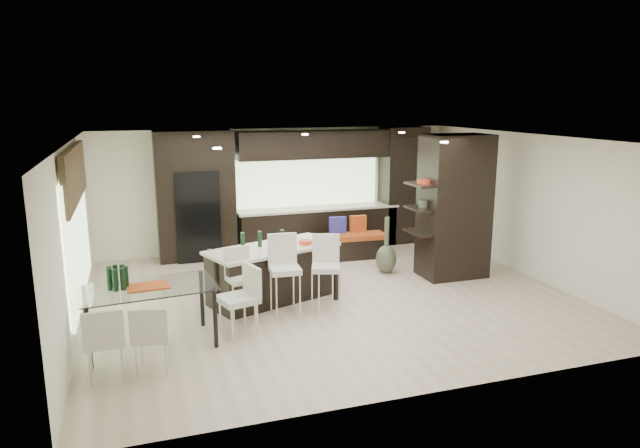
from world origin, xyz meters
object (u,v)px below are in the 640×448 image
object	(u,v)px
floor_vase	(386,245)
chair_far	(105,345)
stool_left	(242,292)
stool_mid	(285,284)
bench	(354,246)
chair_end	(238,304)
chair_near	(153,340)
stool_right	(326,281)
dining_table	(150,316)
kitchen_island	(273,273)

from	to	relation	value
floor_vase	chair_far	bearing A→B (deg)	-150.33
stool_left	stool_mid	world-z (taller)	stool_mid
bench	chair_end	distance (m)	4.50
chair_near	bench	bearing A→B (deg)	54.24
stool_mid	stool_right	world-z (taller)	stool_mid
dining_table	stool_mid	bearing A→B (deg)	8.04
kitchen_island	stool_left	xyz separation A→B (m)	(-0.67, -0.77, -0.00)
stool_left	stool_mid	distance (m)	0.68
stool_right	chair_far	world-z (taller)	stool_right
kitchen_island	chair_near	xyz separation A→B (m)	(-2.04, -2.10, -0.04)
dining_table	chair_near	distance (m)	0.80
stool_mid	floor_vase	distance (m)	2.90
chair_far	chair_end	size ratio (longest dim) A/B	0.93
kitchen_island	stool_right	distance (m)	1.04
bench	chair_end	bearing A→B (deg)	-130.06
chair_end	stool_left	bearing A→B (deg)	-32.33
bench	chair_near	distance (m)	5.92
stool_right	floor_vase	size ratio (longest dim) A/B	0.89
kitchen_island	bench	xyz separation A→B (m)	(2.26, 1.98, -0.20)
dining_table	chair_near	bearing A→B (deg)	-95.62
stool_right	chair_near	world-z (taller)	stool_right
stool_right	floor_vase	distance (m)	2.36
kitchen_island	chair_end	world-z (taller)	chair_end
stool_left	chair_end	world-z (taller)	chair_end
floor_vase	chair_near	world-z (taller)	floor_vase
chair_end	chair_far	bearing A→B (deg)	98.66
kitchen_island	chair_end	bearing A→B (deg)	-142.09
stool_left	chair_far	distance (m)	2.34
stool_mid	chair_end	size ratio (longest dim) A/B	1.12
dining_table	chair_far	bearing A→B (deg)	-129.87
stool_mid	stool_right	size ratio (longest dim) A/B	1.05
bench	chair_far	distance (m)	6.34
chair_near	chair_far	distance (m)	0.55
chair_near	stool_right	bearing A→B (deg)	36.48
kitchen_island	dining_table	world-z (taller)	kitchen_island
kitchen_island	floor_vase	distance (m)	2.56
dining_table	chair_far	distance (m)	0.98
stool_mid	chair_far	xyz separation A→B (m)	(-2.59, -1.31, -0.09)
dining_table	chair_near	world-z (taller)	dining_table
kitchen_island	stool_left	bearing A→B (deg)	-150.63
kitchen_island	floor_vase	xyz separation A→B (m)	(2.45, 0.76, 0.10)
stool_mid	dining_table	bearing A→B (deg)	-162.36
chair_near	kitchen_island	bearing A→B (deg)	56.54
floor_vase	bench	bearing A→B (deg)	98.97
stool_left	dining_table	size ratio (longest dim) A/B	0.52
stool_right	stool_mid	bearing A→B (deg)	-160.30
floor_vase	kitchen_island	bearing A→B (deg)	-162.64
stool_mid	chair_far	size ratio (longest dim) A/B	1.20
stool_right	bench	bearing A→B (deg)	79.00
stool_left	bench	distance (m)	4.02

